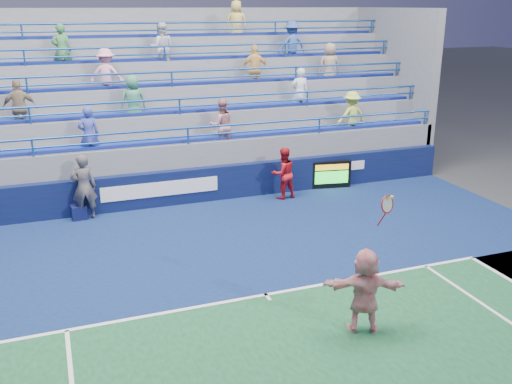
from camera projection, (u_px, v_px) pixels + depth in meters
name	position (u px, v px, depth m)	size (l,w,h in m)	color
ground	(266.00, 296.00, 12.27)	(120.00, 120.00, 0.00)	#333538
sponsor_wall	(191.00, 186.00, 17.89)	(18.00, 0.32, 1.10)	#0A1437
bleacher_stand	(165.00, 131.00, 20.94)	(18.00, 5.60, 6.13)	slate
serve_speed_board	(331.00, 175.00, 19.32)	(1.37, 0.38, 0.95)	black
judge_chair	(79.00, 211.00, 16.59)	(0.47, 0.47, 0.76)	#0C113C
tennis_player	(365.00, 291.00, 10.71)	(1.64, 1.04, 2.71)	white
line_judge	(84.00, 187.00, 16.37)	(0.71, 0.47, 1.95)	#141839
ball_girl	(283.00, 173.00, 18.19)	(0.81, 0.63, 1.67)	red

